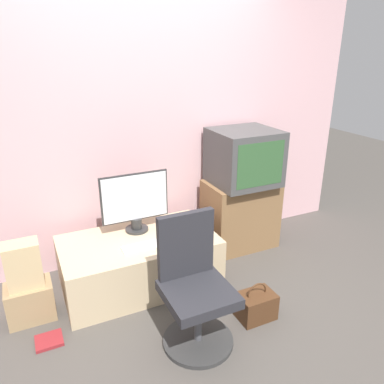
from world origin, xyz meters
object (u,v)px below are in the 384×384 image
object	(u,v)px
mouse	(176,237)
cardboard_box_lower	(30,302)
main_monitor	(135,202)
office_chair	(195,291)
book	(49,341)
handbag	(256,305)
keyboard	(146,246)
crt_tv	(244,157)

from	to	relation	value
mouse	cardboard_box_lower	bearing A→B (deg)	177.26
main_monitor	office_chair	distance (m)	0.98
book	handbag	bearing A→B (deg)	-15.37
keyboard	cardboard_box_lower	bearing A→B (deg)	175.82
main_monitor	book	bearing A→B (deg)	-146.17
crt_tv	office_chair	distance (m)	1.47
mouse	crt_tv	world-z (taller)	crt_tv
keyboard	office_chair	bearing A→B (deg)	-79.18
handbag	office_chair	bearing A→B (deg)	178.70
main_monitor	crt_tv	xyz separation A→B (m)	(1.07, 0.03, 0.24)
main_monitor	cardboard_box_lower	bearing A→B (deg)	-165.43
mouse	book	size ratio (longest dim) A/B	0.35
keyboard	book	xyz separation A→B (m)	(-0.80, -0.25, -0.42)
crt_tv	handbag	bearing A→B (deg)	-115.82
book	main_monitor	bearing A→B (deg)	33.83
mouse	handbag	size ratio (longest dim) A/B	0.21
keyboard	book	world-z (taller)	keyboard
handbag	book	world-z (taller)	handbag
cardboard_box_lower	book	bearing A→B (deg)	-75.57
mouse	office_chair	distance (m)	0.66
cardboard_box_lower	handbag	world-z (taller)	handbag
main_monitor	mouse	size ratio (longest dim) A/B	9.16
book	cardboard_box_lower	bearing A→B (deg)	104.43
office_chair	cardboard_box_lower	distance (m)	1.24
cardboard_box_lower	book	xyz separation A→B (m)	(0.08, -0.32, -0.13)
crt_tv	cardboard_box_lower	bearing A→B (deg)	-172.35
keyboard	handbag	size ratio (longest dim) A/B	1.27
mouse	handbag	xyz separation A→B (m)	(0.36, -0.65, -0.33)
main_monitor	cardboard_box_lower	size ratio (longest dim) A/B	1.76
keyboard	cardboard_box_lower	distance (m)	0.93
main_monitor	mouse	xyz separation A→B (m)	(0.24, -0.29, -0.25)
keyboard	crt_tv	xyz separation A→B (m)	(1.09, 0.33, 0.50)
mouse	cardboard_box_lower	world-z (taller)	mouse
crt_tv	book	world-z (taller)	crt_tv
office_chair	crt_tv	bearing A→B (deg)	44.70
office_chair	main_monitor	bearing A→B (deg)	96.18
cardboard_box_lower	keyboard	bearing A→B (deg)	-4.18
cardboard_box_lower	book	world-z (taller)	cardboard_box_lower
main_monitor	crt_tv	bearing A→B (deg)	1.62
mouse	office_chair	xyz separation A→B (m)	(-0.14, -0.64, -0.06)
main_monitor	crt_tv	size ratio (longest dim) A/B	0.99
mouse	crt_tv	size ratio (longest dim) A/B	0.11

